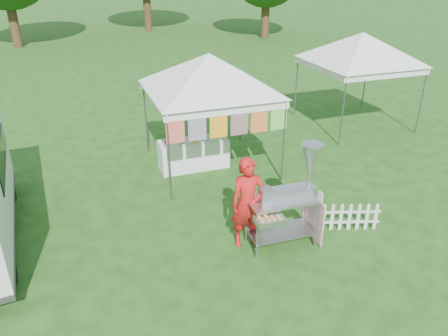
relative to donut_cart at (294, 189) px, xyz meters
name	(u,v)px	position (x,y,z in m)	size (l,w,h in m)	color
ground	(264,235)	(-0.39, 0.38, -1.20)	(120.00, 120.00, 0.00)	#1C4513
canopy_main	(209,54)	(-0.39, 3.88, 1.79)	(4.24, 4.24, 3.45)	#59595E
canopy_right	(364,32)	(5.11, 5.38, 1.79)	(4.24, 4.24, 3.45)	#59595E
donut_cart	(294,189)	(0.00, 0.00, 0.00)	(1.49, 0.97, 2.03)	gray
vendor	(248,203)	(-0.82, 0.25, -0.29)	(0.66, 0.44, 1.82)	red
picket_fence	(349,218)	(1.33, -0.01, -0.91)	(1.21, 0.40, 0.56)	silver
display_table	(194,154)	(-0.85, 3.93, -0.81)	(1.80, 0.70, 0.77)	white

